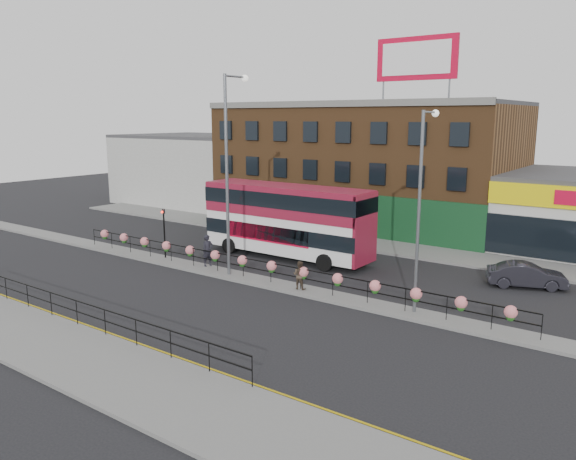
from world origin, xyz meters
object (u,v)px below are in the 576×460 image
Objects in this scene: pedestrian_b at (300,275)px; pedestrian_a at (208,250)px; lamp_column_west at (230,158)px; car at (527,275)px; double_decker_bus at (287,214)px; lamp_column_east at (422,195)px.

pedestrian_a is at bearing -13.41° from pedestrian_b.
pedestrian_a reaches higher than pedestrian_b.
lamp_column_west is at bearing -11.51° from pedestrian_b.
car is 12.45m from pedestrian_b.
double_decker_bus is at bearing 77.08° from car.
pedestrian_b is at bearing -175.56° from lamp_column_east.
car is at bearing -149.17° from pedestrian_b.
lamp_column_east reaches higher than double_decker_bus.
lamp_column_east is at bearing 134.61° from car.
lamp_column_east is at bearing -24.17° from double_decker_bus.
double_decker_bus is 14.83m from car.
lamp_column_east reaches higher than car.
lamp_column_west reaches higher than pedestrian_b.
pedestrian_a is 1.27× the size of pedestrian_b.
car is (14.46, 2.38, -2.27)m from double_decker_bus.
car is 0.38× the size of lamp_column_west.
double_decker_bus is 5.81m from pedestrian_a.
double_decker_bus is 7.75× the size of pedestrian_b.
pedestrian_a is 14.39m from lamp_column_east.
lamp_column_west is at bearing -90.96° from double_decker_bus.
pedestrian_b reaches higher than car.
double_decker_bus is 12.66m from lamp_column_east.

